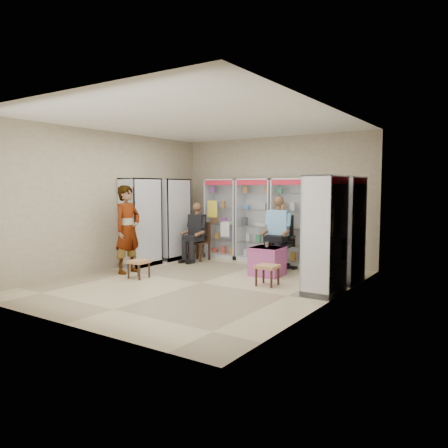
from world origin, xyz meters
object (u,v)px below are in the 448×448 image
Objects in this scene: cabinet_back_left at (224,218)px; cabinet_back_mid at (256,220)px; pink_trunk at (267,261)px; cabinet_left_near at (141,222)px; cabinet_right_near at (325,235)px; seated_shopkeeper at (279,235)px; woven_stool_a at (267,275)px; cabinet_right_far at (346,230)px; wooden_chair at (199,241)px; cabinet_back_right at (292,222)px; cabinet_left_far at (172,219)px; woven_stool_b at (139,269)px; standing_man at (128,229)px; office_chair at (280,242)px.

cabinet_back_mid is at bearing 0.00° from cabinet_back_left.
cabinet_back_left is at bearing 144.77° from pink_trunk.
cabinet_right_near is at bearing 87.43° from cabinet_left_near.
seated_shopkeeper is at bearing 46.24° from cabinet_right_near.
woven_stool_a is (1.50, -2.23, -0.81)m from cabinet_back_mid.
cabinet_back_left and cabinet_right_far have the same top height.
cabinet_right_near is 2.13× the size of wooden_chair.
cabinet_back_mid is 0.95m from cabinet_back_right.
woven_stool_a is at bearing 68.97° from cabinet_left_far.
cabinet_back_mid is 3.31m from woven_stool_b.
wooden_chair is at bearing -161.25° from cabinet_back_right.
standing_man is at bearing 154.87° from woven_stool_b.
cabinet_left_near is at bearing 87.43° from cabinet_right_near.
cabinet_back_mid reaches higher than pink_trunk.
cabinet_back_right reaches higher than seated_shopkeeper.
cabinet_left_near is (-1.88, -2.03, 0.00)m from cabinet_back_mid.
office_chair is 3.29m from standing_man.
cabinet_right_far is at bearing -70.03° from standing_man.
pink_trunk is at bearing -88.58° from office_chair.
cabinet_right_far is 5.61× the size of woven_stool_b.
cabinet_right_far reaches higher than seated_shopkeeper.
cabinet_back_left and cabinet_left_near have the same top height.
cabinet_back_right is at bearing 80.18° from seated_shopkeeper.
cabinet_left_near reaches higher than woven_stool_a.
cabinet_left_far and cabinet_left_near have the same top height.
pink_trunk is 2.98m from standing_man.
woven_stool_a is (0.57, -1.58, -0.56)m from seated_shopkeeper.
cabinet_back_left is 1.09× the size of standing_man.
cabinet_back_mid is 1.09× the size of standing_man.
cabinet_back_left is 3.18m from woven_stool_b.
cabinet_back_mid is at bearing -30.45° from standing_man.
office_chair is 1.77m from woven_stool_a.
cabinet_back_mid is 5.61× the size of woven_stool_b.
cabinet_left_far is 2.86m from office_chair.
woven_stool_a is at bearing -56.11° from cabinet_back_mid.
cabinet_back_mid and cabinet_left_far have the same top height.
cabinet_back_mid is 2.82m from cabinet_right_far.
cabinet_left_near is at bearing -114.61° from cabinet_back_left.
cabinet_left_far is at bearing 9.20° from standing_man.
cabinet_back_left and cabinet_left_far have the same top height.
cabinet_right_far is at bearing 101.41° from cabinet_left_near.
cabinet_left_far is 1.00× the size of cabinet_left_near.
cabinet_back_left is at bearing 153.02° from seated_shopkeeper.
wooden_chair is (-0.25, -0.73, -0.53)m from cabinet_back_left.
cabinet_left_far is 5.61× the size of woven_stool_b.
cabinet_right_far is 3.31× the size of pink_trunk.
cabinet_right_near reaches higher than pink_trunk.
cabinet_right_far is 4.41m from standing_man.
cabinet_back_mid is 3.18m from standing_man.
woven_stool_a is at bearing -61.78° from pink_trunk.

